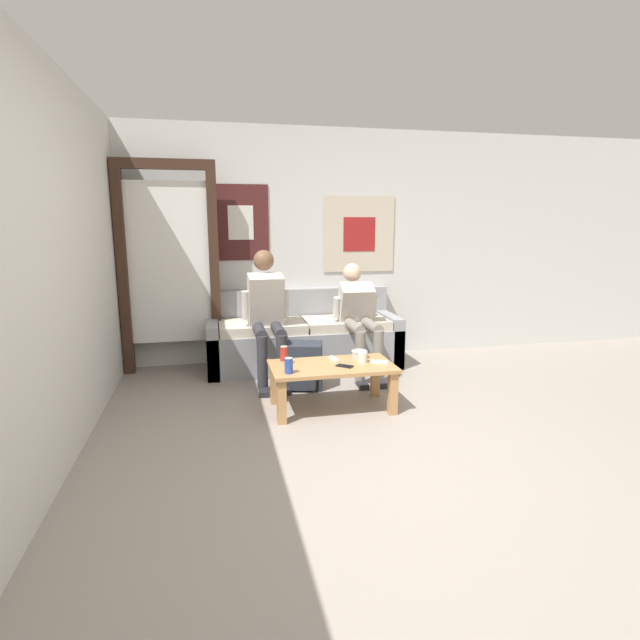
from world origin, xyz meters
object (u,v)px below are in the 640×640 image
at_px(backpack, 304,367).
at_px(game_controller_far_center, 379,362).
at_px(game_controller_near_left, 334,359).
at_px(coffee_table, 332,373).
at_px(couch, 303,340).
at_px(cell_phone, 345,366).
at_px(person_seated_teen, 359,314).
at_px(ceramic_bowl, 359,354).
at_px(drink_can_blue, 289,366).
at_px(game_controller_near_right, 290,363).
at_px(pillar_candle, 363,357).
at_px(drink_can_red, 284,353).
at_px(person_seated_adult, 267,310).

xyz_separation_m(backpack, game_controller_far_center, (0.53, -0.62, 0.19)).
bearing_deg(game_controller_near_left, coffee_table, -110.53).
relative_size(couch, cell_phone, 14.01).
xyz_separation_m(backpack, cell_phone, (0.22, -0.66, 0.18)).
relative_size(coffee_table, person_seated_teen, 0.91).
relative_size(coffee_table, game_controller_near_left, 6.93).
relative_size(backpack, game_controller_near_left, 2.91).
height_order(ceramic_bowl, game_controller_far_center, ceramic_bowl).
xyz_separation_m(backpack, drink_can_blue, (-0.26, -0.74, 0.24)).
xyz_separation_m(ceramic_bowl, game_controller_far_center, (0.11, -0.20, -0.03)).
xyz_separation_m(ceramic_bowl, game_controller_near_right, (-0.62, -0.06, -0.03)).
distance_m(couch, drink_can_blue, 1.51).
height_order(game_controller_near_right, cell_phone, game_controller_near_right).
relative_size(coffee_table, backpack, 2.38).
height_order(ceramic_bowl, drink_can_blue, drink_can_blue).
bearing_deg(game_controller_near_left, pillar_candle, -27.27).
relative_size(person_seated_teen, backpack, 2.61).
bearing_deg(pillar_candle, drink_can_blue, -165.41).
height_order(person_seated_teen, game_controller_far_center, person_seated_teen).
height_order(person_seated_teen, game_controller_near_left, person_seated_teen).
relative_size(backpack, pillar_candle, 4.36).
height_order(drink_can_blue, game_controller_near_left, drink_can_blue).
relative_size(coffee_table, pillar_candle, 10.39).
bearing_deg(game_controller_near_left, drink_can_red, 168.19).
bearing_deg(person_seated_adult, coffee_table, -65.10).
bearing_deg(cell_phone, drink_can_blue, -170.03).
bearing_deg(drink_can_blue, game_controller_far_center, 8.54).
distance_m(pillar_candle, drink_can_blue, 0.68).
bearing_deg(backpack, game_controller_far_center, -49.83).
bearing_deg(coffee_table, ceramic_bowl, 28.92).
relative_size(game_controller_near_left, cell_phone, 1.01).
bearing_deg(backpack, cell_phone, -71.69).
bearing_deg(coffee_table, person_seated_adult, 114.90).
height_order(game_controller_far_center, cell_phone, game_controller_far_center).
bearing_deg(pillar_candle, backpack, 124.84).
xyz_separation_m(couch, backpack, (-0.13, -0.71, -0.09)).
bearing_deg(game_controller_far_center, person_seated_teen, 83.50).
xyz_separation_m(coffee_table, drink_can_blue, (-0.39, -0.16, 0.13)).
bearing_deg(pillar_candle, person_seated_adult, 127.37).
relative_size(person_seated_teen, cell_phone, 7.69).
distance_m(person_seated_adult, backpack, 0.67).
distance_m(person_seated_adult, pillar_candle, 1.18).
distance_m(game_controller_near_left, game_controller_far_center, 0.39).
distance_m(backpack, game_controller_near_left, 0.52).
xyz_separation_m(ceramic_bowl, game_controller_near_left, (-0.24, -0.03, -0.03)).
height_order(person_seated_teen, game_controller_near_right, person_seated_teen).
bearing_deg(coffee_table, cell_phone, -40.09).
xyz_separation_m(person_seated_adult, pillar_candle, (0.70, -0.91, -0.27)).
xyz_separation_m(coffee_table, person_seated_adult, (-0.43, 0.93, 0.38)).
height_order(person_seated_adult, ceramic_bowl, person_seated_adult).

